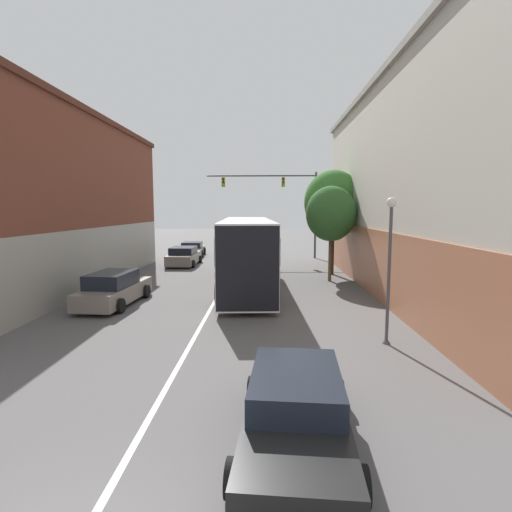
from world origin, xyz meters
The scene contains 12 objects.
lane_center_line centered at (0.00, 17.13, 0.00)m, with size 0.14×46.26×0.01m.
building_left_brick centered at (-9.99, 16.56, 4.68)m, with size 7.35×22.31×9.14m.
building_right_storefront centered at (12.39, 16.15, 5.29)m, with size 10.25×24.91×10.34m.
bus centered at (1.30, 17.34, 2.02)m, with size 3.26×12.57×3.61m.
hatchback_foreground centered at (2.87, 3.14, 0.59)m, with size 2.25×4.71×1.23m.
parked_car_left_near centered at (-4.24, 31.47, 0.61)m, with size 2.27×4.02×1.26m.
parked_car_left_mid centered at (-3.79, 25.60, 0.66)m, with size 2.15×4.47×1.38m.
parked_car_left_far centered at (-4.30, 13.26, 0.69)m, with size 2.18×4.71×1.46m.
traffic_signal_gantry centered at (3.82, 30.25, 5.25)m, with size 9.23×0.36×7.22m.
street_lamp centered at (6.07, 8.46, 2.52)m, with size 0.30×0.30×4.51m.
street_tree_near centered at (6.53, 21.79, 4.58)m, with size 3.65×3.28×6.60m.
street_tree_far centered at (6.01, 19.31, 3.88)m, with size 2.85×2.57×5.46m.
Camera 1 is at (2.34, -3.64, 4.17)m, focal length 28.00 mm.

